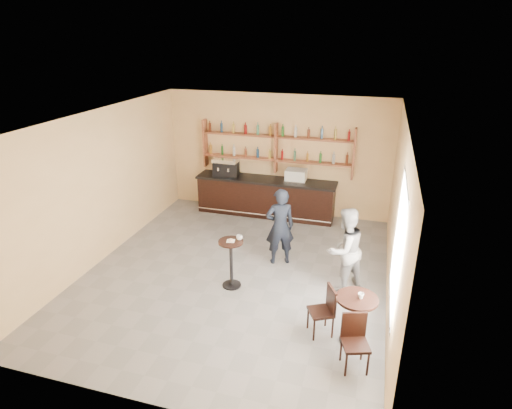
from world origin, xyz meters
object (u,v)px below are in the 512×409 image
(man_main, at_px, (280,227))
(chair_west, at_px, (321,311))
(espresso_machine, at_px, (226,167))
(pastry_case, at_px, (296,176))
(pedestal_table, at_px, (231,264))
(bar_counter, at_px, (266,197))
(chair_south, at_px, (356,344))
(cafe_table, at_px, (355,320))
(patron_second, at_px, (345,249))

(man_main, bearing_deg, chair_west, 95.10)
(espresso_machine, relative_size, man_main, 0.39)
(pastry_case, relative_size, pedestal_table, 0.56)
(bar_counter, xyz_separation_m, pastry_case, (0.81, 0.00, 0.67))
(pastry_case, xyz_separation_m, pedestal_table, (-0.53, -3.61, -0.69))
(pedestal_table, distance_m, chair_west, 2.09)
(espresso_machine, distance_m, pastry_case, 1.92)
(pastry_case, distance_m, man_main, 2.47)
(bar_counter, xyz_separation_m, chair_south, (2.75, -5.19, -0.07))
(chair_south, bearing_deg, cafe_table, 76.02)
(espresso_machine, height_order, patron_second, patron_second)
(espresso_machine, relative_size, patron_second, 0.40)
(chair_south, xyz_separation_m, patron_second, (-0.39, 2.13, 0.40))
(bar_counter, xyz_separation_m, patron_second, (2.36, -3.06, 0.33))
(man_main, bearing_deg, bar_counter, -92.91)
(man_main, relative_size, chair_west, 1.97)
(pedestal_table, height_order, chair_west, pedestal_table)
(chair_west, height_order, chair_south, chair_south)
(pedestal_table, distance_m, cafe_table, 2.62)
(pastry_case, relative_size, patron_second, 0.33)
(chair_south, bearing_deg, man_main, 104.31)
(pedestal_table, bearing_deg, espresso_machine, 111.13)
(bar_counter, bearing_deg, pastry_case, 0.00)
(bar_counter, bearing_deg, chair_south, -62.07)
(espresso_machine, xyz_separation_m, chair_west, (3.27, -4.54, -0.82))
(cafe_table, bearing_deg, chair_west, 174.81)
(espresso_machine, height_order, man_main, man_main)
(pedestal_table, relative_size, patron_second, 0.59)
(man_main, bearing_deg, pastry_case, -110.81)
(chair_west, xyz_separation_m, patron_second, (0.21, 1.48, 0.41))
(bar_counter, distance_m, man_main, 2.64)
(cafe_table, relative_size, chair_west, 0.97)
(cafe_table, bearing_deg, pastry_case, 112.42)
(cafe_table, relative_size, chair_south, 0.96)
(chair_south, relative_size, patron_second, 0.52)
(espresso_machine, relative_size, chair_west, 0.78)
(pastry_case, distance_m, pedestal_table, 3.71)
(man_main, xyz_separation_m, chair_south, (1.79, -2.75, -0.41))
(espresso_machine, distance_m, patron_second, 4.65)
(bar_counter, relative_size, espresso_machine, 5.63)
(chair_south, bearing_deg, pastry_case, 91.80)
(man_main, bearing_deg, cafe_table, 104.54)
(espresso_machine, bearing_deg, cafe_table, -58.22)
(man_main, bearing_deg, pedestal_table, 35.36)
(man_main, distance_m, cafe_table, 2.80)
(pastry_case, distance_m, cafe_table, 5.03)
(man_main, height_order, chair_west, man_main)
(pedestal_table, bearing_deg, man_main, 59.78)
(espresso_machine, xyz_separation_m, pedestal_table, (1.40, -3.61, -0.76))
(patron_second, bearing_deg, man_main, -71.39)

